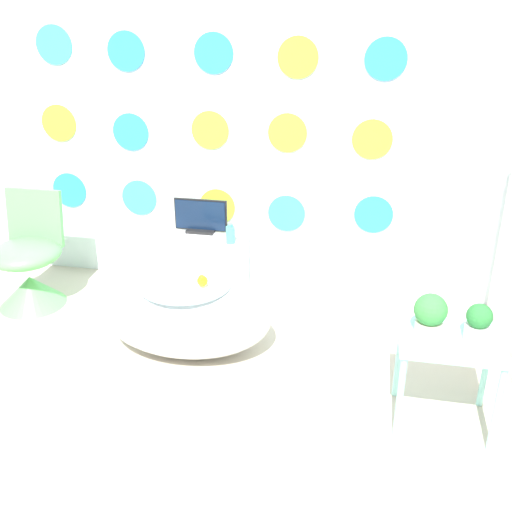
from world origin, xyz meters
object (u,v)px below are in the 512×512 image
object	(u,v)px
tv	(201,218)
bathtub	(187,314)
vase	(230,234)
potted_plant_left	(430,314)
potted_plant_right	(478,323)
chair	(29,270)

from	to	relation	value
tv	bathtub	bearing A→B (deg)	-81.67
vase	potted_plant_left	size ratio (longest dim) A/B	0.63
potted_plant_right	vase	bearing A→B (deg)	146.46
tv	potted_plant_left	xyz separation A→B (m)	(1.45, -1.09, 0.02)
chair	potted_plant_right	size ratio (longest dim) A/B	4.10
chair	vase	size ratio (longest dim) A/B	5.77
tv	potted_plant_right	size ratio (longest dim) A/B	1.95
vase	potted_plant_right	size ratio (longest dim) A/B	0.71
tv	potted_plant_left	size ratio (longest dim) A/B	1.72
bathtub	potted_plant_left	world-z (taller)	potted_plant_left
chair	potted_plant_right	bearing A→B (deg)	-14.60
chair	potted_plant_left	xyz separation A→B (m)	(2.57, -0.72, 0.34)
chair	potted_plant_left	world-z (taller)	chair
bathtub	chair	bearing A→B (deg)	165.21
potted_plant_left	potted_plant_right	xyz separation A→B (m)	(0.22, -0.01, -0.02)
bathtub	potted_plant_left	xyz separation A→B (m)	(1.35, -0.40, 0.37)
tv	potted_plant_left	world-z (taller)	tv
vase	potted_plant_left	world-z (taller)	potted_plant_left
vase	potted_plant_right	world-z (taller)	potted_plant_right
vase	potted_plant_right	distance (m)	1.71
chair	potted_plant_right	distance (m)	2.90
bathtub	chair	world-z (taller)	chair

